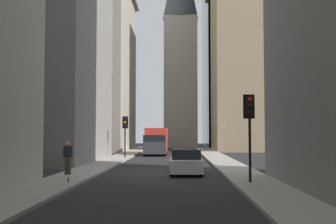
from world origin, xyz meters
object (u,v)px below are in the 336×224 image
Objects in this scene: sedan_white at (186,162)px; traffic_light_midblock at (125,127)px; delivery_truck at (156,141)px; traffic_light_foreground at (250,117)px; discarded_bottle at (68,180)px; pedestrian at (68,156)px.

traffic_light_midblock reaches higher than sedan_white.
delivery_truck is 1.64× the size of traffic_light_foreground.
traffic_light_foreground is 1.06× the size of traffic_light_midblock.
delivery_truck is 25.22m from discarded_bottle.
pedestrian is at bearing 176.48° from traffic_light_midblock.
traffic_light_foreground reaches higher than delivery_truck.
sedan_white is 14.83m from traffic_light_midblock.
delivery_truck reaches higher than discarded_bottle.
delivery_truck reaches higher than sedan_white.
traffic_light_foreground is (-4.95, -2.78, 2.37)m from sedan_white.
delivery_truck is 1.74× the size of traffic_light_midblock.
traffic_light_foreground is at bearing -150.73° from sedan_white.
sedan_white is at bearing -158.82° from traffic_light_midblock.
discarded_bottle is (-5.21, 5.33, -0.42)m from sedan_white.
pedestrian is at bearing 15.73° from discarded_bottle.
traffic_light_foreground is at bearing -108.56° from pedestrian.
sedan_white is at bearing -45.66° from discarded_bottle.
pedestrian reaches higher than discarded_bottle.
traffic_light_foreground reaches higher than traffic_light_midblock.
delivery_truck is at bearing -22.00° from traffic_light_midblock.
sedan_white is 15.93× the size of discarded_bottle.
traffic_light_midblock is at bearing 21.18° from sedan_white.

